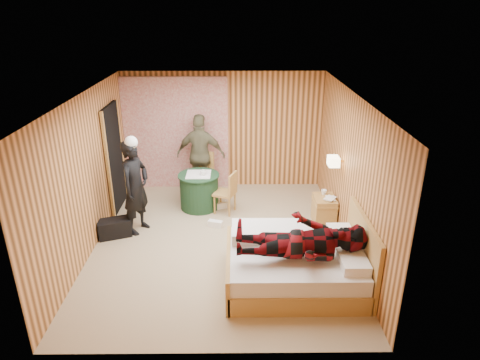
{
  "coord_description": "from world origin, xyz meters",
  "views": [
    {
      "loc": [
        0.28,
        -6.33,
        3.79
      ],
      "look_at": [
        0.34,
        0.24,
        1.05
      ],
      "focal_mm": 32.0,
      "sensor_mm": 36.0,
      "label": 1
    }
  ],
  "objects_px": {
    "nightstand": "(324,210)",
    "woman_standing": "(136,187)",
    "man_on_bed": "(302,232)",
    "chair_near": "(228,190)",
    "chair_far": "(203,170)",
    "duffel_bag": "(114,228)",
    "man_at_table": "(201,155)",
    "bed": "(296,264)",
    "round_table": "(199,191)",
    "wall_lamp": "(334,161)"
  },
  "relations": [
    {
      "from": "wall_lamp",
      "to": "man_on_bed",
      "type": "relative_size",
      "value": 0.15
    },
    {
      "from": "bed",
      "to": "chair_far",
      "type": "bearing_deg",
      "value": 116.66
    },
    {
      "from": "chair_near",
      "to": "man_on_bed",
      "type": "relative_size",
      "value": 0.47
    },
    {
      "from": "round_table",
      "to": "man_on_bed",
      "type": "distance_m",
      "value": 3.19
    },
    {
      "from": "man_on_bed",
      "to": "bed",
      "type": "bearing_deg",
      "value": 95.58
    },
    {
      "from": "chair_far",
      "to": "man_at_table",
      "type": "xyz_separation_m",
      "value": [
        -0.03,
        0.04,
        0.32
      ]
    },
    {
      "from": "round_table",
      "to": "chair_near",
      "type": "xyz_separation_m",
      "value": [
        0.58,
        -0.24,
        0.12
      ]
    },
    {
      "from": "wall_lamp",
      "to": "duffel_bag",
      "type": "bearing_deg",
      "value": -176.62
    },
    {
      "from": "duffel_bag",
      "to": "man_on_bed",
      "type": "relative_size",
      "value": 0.31
    },
    {
      "from": "duffel_bag",
      "to": "man_at_table",
      "type": "height_order",
      "value": "man_at_table"
    },
    {
      "from": "wall_lamp",
      "to": "woman_standing",
      "type": "xyz_separation_m",
      "value": [
        -3.39,
        -0.01,
        -0.46
      ]
    },
    {
      "from": "round_table",
      "to": "duffel_bag",
      "type": "distance_m",
      "value": 1.8
    },
    {
      "from": "nightstand",
      "to": "man_on_bed",
      "type": "xyz_separation_m",
      "value": [
        -0.73,
        -2.01,
        0.68
      ]
    },
    {
      "from": "man_at_table",
      "to": "chair_near",
      "type": "bearing_deg",
      "value": 130.4
    },
    {
      "from": "bed",
      "to": "man_at_table",
      "type": "height_order",
      "value": "man_at_table"
    },
    {
      "from": "chair_far",
      "to": "woman_standing",
      "type": "xyz_separation_m",
      "value": [
        -1.04,
        -1.55,
        0.3
      ]
    },
    {
      "from": "duffel_bag",
      "to": "man_at_table",
      "type": "distance_m",
      "value": 2.38
    },
    {
      "from": "wall_lamp",
      "to": "man_on_bed",
      "type": "xyz_separation_m",
      "value": [
        -0.77,
        -1.79,
        -0.35
      ]
    },
    {
      "from": "wall_lamp",
      "to": "chair_far",
      "type": "relative_size",
      "value": 0.28
    },
    {
      "from": "nightstand",
      "to": "round_table",
      "type": "relative_size",
      "value": 0.67
    },
    {
      "from": "man_at_table",
      "to": "man_on_bed",
      "type": "xyz_separation_m",
      "value": [
        1.61,
        -3.36,
        0.09
      ]
    },
    {
      "from": "bed",
      "to": "man_at_table",
      "type": "bearing_deg",
      "value": 116.82
    },
    {
      "from": "bed",
      "to": "chair_far",
      "type": "height_order",
      "value": "bed"
    },
    {
      "from": "nightstand",
      "to": "duffel_bag",
      "type": "relative_size",
      "value": 0.97
    },
    {
      "from": "chair_far",
      "to": "man_on_bed",
      "type": "relative_size",
      "value": 0.53
    },
    {
      "from": "wall_lamp",
      "to": "bed",
      "type": "relative_size",
      "value": 0.13
    },
    {
      "from": "duffel_bag",
      "to": "nightstand",
      "type": "bearing_deg",
      "value": -13.36
    },
    {
      "from": "chair_near",
      "to": "chair_far",
      "type": "bearing_deg",
      "value": -127.34
    },
    {
      "from": "wall_lamp",
      "to": "duffel_bag",
      "type": "relative_size",
      "value": 0.47
    },
    {
      "from": "nightstand",
      "to": "man_on_bed",
      "type": "distance_m",
      "value": 2.25
    },
    {
      "from": "man_at_table",
      "to": "man_on_bed",
      "type": "height_order",
      "value": "man_on_bed"
    },
    {
      "from": "round_table",
      "to": "man_on_bed",
      "type": "xyz_separation_m",
      "value": [
        1.61,
        -2.69,
        0.59
      ]
    },
    {
      "from": "bed",
      "to": "chair_far",
      "type": "distance_m",
      "value": 3.48
    },
    {
      "from": "wall_lamp",
      "to": "chair_near",
      "type": "xyz_separation_m",
      "value": [
        -1.81,
        0.66,
        -0.82
      ]
    },
    {
      "from": "wall_lamp",
      "to": "woman_standing",
      "type": "bearing_deg",
      "value": -179.76
    },
    {
      "from": "wall_lamp",
      "to": "round_table",
      "type": "distance_m",
      "value": 2.71
    },
    {
      "from": "wall_lamp",
      "to": "chair_near",
      "type": "distance_m",
      "value": 2.09
    },
    {
      "from": "round_table",
      "to": "woman_standing",
      "type": "height_order",
      "value": "woman_standing"
    },
    {
      "from": "nightstand",
      "to": "man_at_table",
      "type": "xyz_separation_m",
      "value": [
        -2.34,
        1.35,
        0.59
      ]
    },
    {
      "from": "woman_standing",
      "to": "man_on_bed",
      "type": "xyz_separation_m",
      "value": [
        2.61,
        -1.77,
        0.11
      ]
    },
    {
      "from": "woman_standing",
      "to": "man_at_table",
      "type": "xyz_separation_m",
      "value": [
        1.01,
        1.59,
        0.02
      ]
    },
    {
      "from": "wall_lamp",
      "to": "man_at_table",
      "type": "distance_m",
      "value": 2.89
    },
    {
      "from": "nightstand",
      "to": "man_on_bed",
      "type": "bearing_deg",
      "value": -109.93
    },
    {
      "from": "man_at_table",
      "to": "man_on_bed",
      "type": "distance_m",
      "value": 3.73
    },
    {
      "from": "man_on_bed",
      "to": "chair_near",
      "type": "bearing_deg",
      "value": 112.85
    },
    {
      "from": "round_table",
      "to": "man_at_table",
      "type": "distance_m",
      "value": 0.84
    },
    {
      "from": "woman_standing",
      "to": "man_at_table",
      "type": "height_order",
      "value": "man_at_table"
    },
    {
      "from": "nightstand",
      "to": "woman_standing",
      "type": "distance_m",
      "value": 3.4
    },
    {
      "from": "chair_near",
      "to": "duffel_bag",
      "type": "distance_m",
      "value": 2.18
    },
    {
      "from": "chair_near",
      "to": "duffel_bag",
      "type": "xyz_separation_m",
      "value": [
        -1.97,
        -0.88,
        -0.32
      ]
    }
  ]
}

